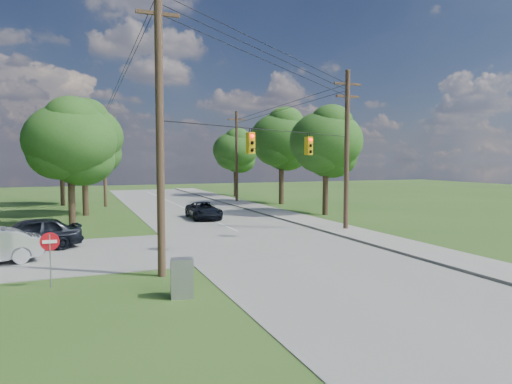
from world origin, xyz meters
name	(u,v)px	position (x,y,z in m)	size (l,w,h in m)	color
ground	(271,268)	(0.00, 0.00, 0.00)	(140.00, 140.00, 0.00)	#2F531B
main_road	(268,245)	(2.00, 5.00, 0.01)	(10.00, 100.00, 0.03)	gray
sidewalk_east	(370,236)	(8.70, 5.00, 0.06)	(2.60, 100.00, 0.12)	gray
pole_sw	(160,120)	(-4.60, 0.40, 6.23)	(2.00, 0.32, 12.00)	#4E3828
pole_ne	(347,148)	(8.90, 8.00, 5.47)	(2.00, 0.32, 10.50)	#4E3828
pole_north_e	(237,156)	(8.90, 30.00, 5.13)	(2.00, 0.32, 10.00)	#4E3828
pole_north_w	(105,155)	(-5.00, 30.00, 5.13)	(2.00, 0.32, 10.00)	#4E3828
power_lines	(223,92)	(1.50, 11.54, 9.15)	(13.93, 29.62, 4.93)	black
traffic_signals	(282,144)	(2.55, 4.43, 5.50)	(4.91, 3.27, 1.05)	#DFB50D
tree_w_near	(70,141)	(-8.00, 15.00, 5.92)	(6.00, 6.00, 8.40)	#473523
tree_w_mid	(84,137)	(-7.00, 23.00, 6.58)	(6.40, 6.40, 9.22)	#473523
tree_w_far	(61,144)	(-9.00, 33.00, 6.25)	(6.00, 6.00, 8.73)	#473523
tree_e_near	(326,141)	(12.00, 16.00, 6.25)	(6.20, 6.20, 8.81)	#473523
tree_e_mid	(282,139)	(12.50, 26.00, 6.91)	(6.60, 6.60, 9.64)	#473523
tree_e_far	(235,150)	(11.50, 38.00, 5.92)	(5.80, 5.80, 8.32)	#473523
car_cross_dark	(30,234)	(-9.96, 8.01, 0.88)	(1.99, 4.96, 1.69)	black
car_main_north	(204,210)	(1.62, 17.04, 0.69)	(2.17, 4.72, 1.31)	black
control_cabinet	(182,278)	(-4.48, -2.74, 0.67)	(0.74, 0.54, 1.34)	gray
do_not_enter_sign	(50,247)	(-8.66, 0.26, 1.50)	(0.68, 0.09, 2.03)	gray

